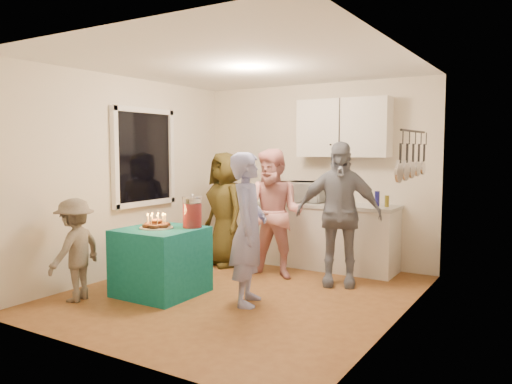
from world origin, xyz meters
The scene contains 19 objects.
floor centered at (0.00, 0.00, 0.00)m, with size 4.00×4.00×0.00m, color brown.
ceiling centered at (0.00, 0.00, 2.60)m, with size 4.00×4.00×0.00m, color white.
back_wall centered at (0.00, 2.00, 1.30)m, with size 3.60×3.60×0.00m, color silver.
left_wall centered at (-1.80, 0.00, 1.30)m, with size 4.00×4.00×0.00m, color silver.
right_wall centered at (1.80, 0.00, 1.30)m, with size 4.00×4.00×0.00m, color silver.
window_night centered at (-1.77, 0.30, 1.55)m, with size 0.04×1.00×1.20m, color black.
counter centered at (0.20, 1.70, 0.43)m, with size 2.20×0.58×0.86m, color white.
countertop centered at (0.20, 1.70, 0.89)m, with size 2.24×0.62×0.05m, color beige.
upper_cabinet centered at (0.50, 1.85, 1.95)m, with size 1.30×0.30×0.80m, color white.
pot_rack centered at (1.72, 0.70, 1.60)m, with size 0.12×1.00×0.60m, color black.
microwave centered at (0.02, 1.70, 1.05)m, with size 0.52×0.35×0.29m, color white.
party_table centered at (-0.77, -0.47, 0.38)m, with size 0.85×0.85×0.76m, color #0F6461.
donut_cake centered at (-0.82, -0.49, 0.85)m, with size 0.38×0.38×0.18m, color #381C0C, non-canonical shape.
punch_jar centered at (-0.50, -0.24, 0.93)m, with size 0.22×0.22×0.34m, color red.
man_birthday centered at (0.28, -0.26, 0.81)m, with size 0.59×0.39×1.63m, color #8C92CC.
woman_back_left centered at (-0.95, 1.08, 0.81)m, with size 0.79×0.51×1.61m, color brown.
woman_back_center centered at (-0.03, 0.84, 0.83)m, with size 0.81×0.63×1.67m, color #DB727D.
woman_back_right centered at (0.81, 0.95, 0.88)m, with size 1.03×0.43×1.75m, color black.
child_near_left centered at (-1.40, -1.15, 0.56)m, with size 0.73×0.42×1.13m, color #5A5248.
Camera 1 is at (3.09, -4.70, 1.67)m, focal length 35.00 mm.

